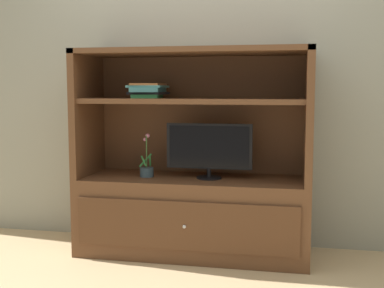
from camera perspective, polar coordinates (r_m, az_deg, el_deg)
ground_plane at (r=3.40m, az=-1.22°, el=-14.31°), size 8.00×8.00×0.00m
painted_rear_wall at (r=3.92m, az=1.18°, el=9.29°), size 6.00×0.10×2.80m
media_console at (r=3.65m, az=0.18°, el=-5.29°), size 1.65×0.60×1.47m
tv_monitor at (r=3.56m, az=1.95°, el=-0.51°), size 0.61×0.18×0.39m
potted_plant at (r=3.67m, az=-5.17°, el=-2.83°), size 0.11×0.10×0.32m
magazine_stack at (r=3.65m, az=-5.00°, el=6.10°), size 0.26×0.35×0.10m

